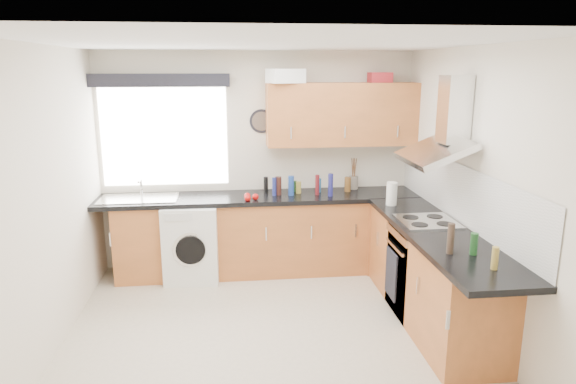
{
  "coord_description": "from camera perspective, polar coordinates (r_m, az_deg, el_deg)",
  "views": [
    {
      "loc": [
        -0.31,
        -4.11,
        2.31
      ],
      "look_at": [
        0.25,
        0.85,
        1.1
      ],
      "focal_mm": 32.0,
      "sensor_mm": 36.0,
      "label": 1
    }
  ],
  "objects": [
    {
      "name": "ground_plane",
      "position": [
        4.73,
        -1.92,
        -15.64
      ],
      "size": [
        3.6,
        3.6,
        0.0
      ],
      "primitive_type": "plane",
      "color": "beige"
    },
    {
      "name": "ceiling",
      "position": [
        4.13,
        -2.2,
        16.23
      ],
      "size": [
        3.6,
        3.6,
        0.02
      ],
      "primitive_type": "cube",
      "color": "white",
      "rests_on": "wall_back"
    },
    {
      "name": "wall_back",
      "position": [
        6.02,
        -3.4,
        3.45
      ],
      "size": [
        3.6,
        0.02,
        2.5
      ],
      "primitive_type": "cube",
      "color": "silver",
      "rests_on": "ground_plane"
    },
    {
      "name": "wall_front",
      "position": [
        2.56,
        1.17,
        -10.86
      ],
      "size": [
        3.6,
        0.02,
        2.5
      ],
      "primitive_type": "cube",
      "color": "silver",
      "rests_on": "ground_plane"
    },
    {
      "name": "wall_left",
      "position": [
        4.5,
        -25.56,
        -1.38
      ],
      "size": [
        0.02,
        3.6,
        2.5
      ],
      "primitive_type": "cube",
      "color": "silver",
      "rests_on": "ground_plane"
    },
    {
      "name": "wall_right",
      "position": [
        4.75,
        20.17,
        -0.15
      ],
      "size": [
        0.02,
        3.6,
        2.5
      ],
      "primitive_type": "cube",
      "color": "silver",
      "rests_on": "ground_plane"
    },
    {
      "name": "window",
      "position": [
        6.0,
        -13.56,
        5.97
      ],
      "size": [
        1.4,
        0.02,
        1.1
      ],
      "primitive_type": "cube",
      "color": "white",
      "rests_on": "wall_back"
    },
    {
      "name": "window_blind",
      "position": [
        5.86,
        -14.01,
        11.96
      ],
      "size": [
        1.5,
        0.18,
        0.14
      ],
      "primitive_type": "cube",
      "color": "black",
      "rests_on": "wall_back"
    },
    {
      "name": "splashback",
      "position": [
        5.02,
        18.5,
        -0.12
      ],
      "size": [
        0.01,
        3.0,
        0.54
      ],
      "primitive_type": "cube",
      "color": "white",
      "rests_on": "wall_right"
    },
    {
      "name": "base_cab_back",
      "position": [
        5.93,
        -4.1,
        -4.89
      ],
      "size": [
        3.0,
        0.58,
        0.86
      ],
      "primitive_type": "cube",
      "color": "#9C5629",
      "rests_on": "ground_plane"
    },
    {
      "name": "base_cab_corner",
      "position": [
        6.19,
        10.91,
        -4.31
      ],
      "size": [
        0.6,
        0.6,
        0.86
      ],
      "primitive_type": "cube",
      "color": "#9C5629",
      "rests_on": "ground_plane"
    },
    {
      "name": "base_cab_right",
      "position": [
        5.0,
        15.62,
        -8.99
      ],
      "size": [
        0.58,
        2.1,
        0.86
      ],
      "primitive_type": "cube",
      "color": "#9C5629",
      "rests_on": "ground_plane"
    },
    {
      "name": "worktop_back",
      "position": [
        5.8,
        -3.18,
        -0.62
      ],
      "size": [
        3.6,
        0.62,
        0.05
      ],
      "primitive_type": "cube",
      "color": "black",
      "rests_on": "base_cab_back"
    },
    {
      "name": "worktop_right",
      "position": [
        4.72,
        16.53,
        -4.56
      ],
      "size": [
        0.62,
        2.42,
        0.05
      ],
      "primitive_type": "cube",
      "color": "black",
      "rests_on": "base_cab_right"
    },
    {
      "name": "sink",
      "position": [
        5.86,
        -16.27,
        -0.35
      ],
      "size": [
        0.84,
        0.46,
        0.1
      ],
      "primitive_type": null,
      "color": "silver",
      "rests_on": "worktop_back"
    },
    {
      "name": "oven",
      "position": [
        5.13,
        14.89,
        -8.42
      ],
      "size": [
        0.56,
        0.58,
        0.85
      ],
      "primitive_type": "cube",
      "color": "black",
      "rests_on": "ground_plane"
    },
    {
      "name": "hob_plate",
      "position": [
        4.97,
        15.23,
        -3.15
      ],
      "size": [
        0.52,
        0.52,
        0.01
      ],
      "primitive_type": "cube",
      "color": "silver",
      "rests_on": "worktop_right"
    },
    {
      "name": "extractor_hood",
      "position": [
        4.84,
        16.97,
        6.62
      ],
      "size": [
        0.52,
        0.78,
        0.66
      ],
      "primitive_type": null,
      "color": "silver",
      "rests_on": "wall_right"
    },
    {
      "name": "upper_cabinets",
      "position": [
        5.9,
        5.98,
        8.59
      ],
      "size": [
        1.7,
        0.35,
        0.7
      ],
      "primitive_type": "cube",
      "color": "#9C5629",
      "rests_on": "wall_back"
    },
    {
      "name": "washing_machine",
      "position": [
        5.84,
        -10.57,
        -5.38
      ],
      "size": [
        0.62,
        0.6,
        0.86
      ],
      "primitive_type": "cube",
      "rotation": [
        0.0,
        0.0,
        -0.06
      ],
      "color": "white",
      "rests_on": "ground_plane"
    },
    {
      "name": "wall_clock",
      "position": [
        5.93,
        -2.96,
        7.86
      ],
      "size": [
        0.27,
        0.04,
        0.27
      ],
      "primitive_type": "cylinder",
      "rotation": [
        1.57,
        0.0,
        0.0
      ],
      "color": "black",
      "rests_on": "wall_back"
    },
    {
      "name": "casserole",
      "position": [
        5.68,
        -0.28,
        12.77
      ],
      "size": [
        0.43,
        0.37,
        0.15
      ],
      "primitive_type": "cube",
      "rotation": [
        0.0,
        0.0,
        0.35
      ],
      "color": "white",
      "rests_on": "upper_cabinets"
    },
    {
      "name": "storage_box",
      "position": [
        6.01,
        10.18,
        12.42
      ],
      "size": [
        0.24,
        0.2,
        0.11
      ],
      "primitive_type": "cube",
      "rotation": [
        0.0,
        0.0,
        0.01
      ],
      "color": "red",
      "rests_on": "upper_cabinets"
    },
    {
      "name": "utensil_pot",
      "position": [
        6.13,
        7.28,
        1.05
      ],
      "size": [
        0.11,
        0.11,
        0.15
      ],
      "primitive_type": "cylinder",
      "rotation": [
        0.0,
        0.0,
        -0.02
      ],
      "color": "gray",
      "rests_on": "worktop_back"
    },
    {
      "name": "kitchen_roll",
      "position": [
        5.46,
        11.44,
        -0.19
      ],
      "size": [
        0.12,
        0.12,
        0.24
      ],
      "primitive_type": "cylinder",
      "rotation": [
        0.0,
        0.0,
        -0.08
      ],
      "color": "white",
      "rests_on": "worktop_right"
    },
    {
      "name": "tomato_cluster",
      "position": [
        5.59,
        -4.23,
        -0.56
      ],
      "size": [
        0.2,
        0.2,
        0.07
      ],
      "primitive_type": null,
      "rotation": [
        0.0,
        0.0,
        0.32
      ],
      "color": "#B30B09",
      "rests_on": "worktop_back"
    },
    {
      "name": "jar_0",
      "position": [
        5.76,
        -1.54,
        0.59
      ],
      "size": [
        0.05,
        0.05,
        0.2
      ],
      "primitive_type": "cylinder",
      "color": "navy",
      "rests_on": "worktop_back"
    },
    {
      "name": "jar_1",
      "position": [
        5.75,
        4.75,
        0.79
      ],
      "size": [
        0.05,
        0.05,
        0.26
      ],
      "primitive_type": "cylinder",
      "color": "navy",
      "rests_on": "worktop_back"
    },
    {
      "name": "jar_2",
      "position": [
        5.94,
        0.79,
        0.63
      ],
      "size": [
        0.04,
        0.04,
        0.13
      ],
      "primitive_type": "cylinder",
      "color": "#123413",
      "rests_on": "worktop_back"
    },
    {
      "name": "jar_3",
      "position": [
        5.93,
        3.5,
        0.74
      ],
      "size": [
        0.04,
        0.04,
        0.16
      ],
      "primitive_type": "cylinder",
      "color": "#1B5285",
      "rests_on": "worktop_back"
    },
    {
      "name": "jar_4",
      "position": [
        5.77,
        0.35,
        0.71
      ],
      "size": [
        0.07,
        0.07,
        0.22
      ],
      "primitive_type": "cylinder",
      "color": "navy",
      "rests_on": "worktop_back"
    },
    {
      "name": "jar_5",
      "position": [
        5.92,
        -2.48,
        0.83
      ],
      "size": [
        0.05,
        0.05,
        0.18
      ],
      "primitive_type": "cylinder",
      "color": "black",
      "rests_on": "worktop_back"
    },
    {
      "name": "jar_6",
      "position": [
        5.79,
        -1.08,
        0.7
      ],
      "size": [
        0.07,
        0.07,
        0.21
      ],
      "primitive_type": "cylinder",
      "color": "#391914",
      "rests_on": "worktop_back"
    },
    {
      "name": "jar_7",
      "position": [
        5.87,
        1.18,
        0.51
      ],
      "size": [
        0.06,
        0.06,
        0.14
      ],
      "primitive_type": "cylinder",
      "color": "olive",
      "rests_on": "worktop_back"
    },
    {
      "name": "jar_8",
      "position": [
        6.0,
        6.64,
        0.86
      ],
      "size": [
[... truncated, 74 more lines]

